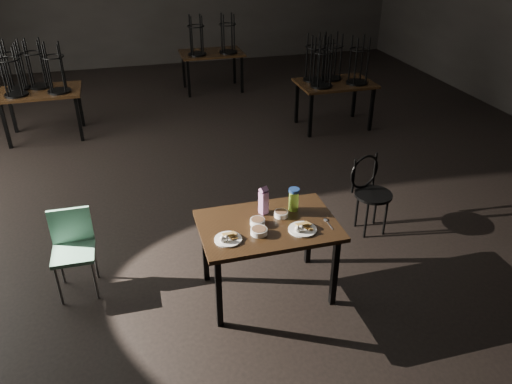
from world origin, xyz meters
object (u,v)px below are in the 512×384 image
object	(u,v)px
water_bottle	(294,199)
bentwood_chair	(370,188)
juice_carton	(264,201)
school_chair	(73,244)
main_table	(268,231)

from	to	relation	value
water_bottle	bentwood_chair	xyz separation A→B (m)	(1.08, 0.58, -0.35)
water_bottle	bentwood_chair	world-z (taller)	water_bottle
bentwood_chair	water_bottle	bearing A→B (deg)	-168.46
juice_carton	school_chair	bearing A→B (deg)	168.39
juice_carton	water_bottle	xyz separation A→B (m)	(0.28, -0.02, -0.01)
main_table	school_chair	world-z (taller)	school_chair
water_bottle	bentwood_chair	distance (m)	1.28
bentwood_chair	school_chair	xyz separation A→B (m)	(-3.07, -0.21, -0.03)
main_table	school_chair	distance (m)	1.78
main_table	water_bottle	size ratio (longest dim) A/B	5.57
juice_carton	water_bottle	bearing A→B (deg)	-3.75
juice_carton	school_chair	xyz separation A→B (m)	(-1.70, 0.35, -0.39)
water_bottle	school_chair	xyz separation A→B (m)	(-1.98, 0.37, -0.38)
juice_carton	school_chair	world-z (taller)	juice_carton
bentwood_chair	school_chair	size ratio (longest dim) A/B	1.07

